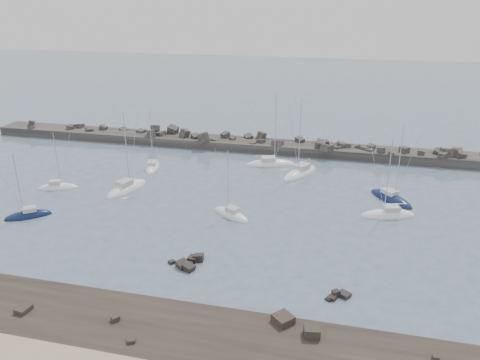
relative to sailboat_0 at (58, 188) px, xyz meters
name	(u,v)px	position (x,y,z in m)	size (l,w,h in m)	color
ground	(234,235)	(32.85, -9.02, -0.14)	(400.00, 400.00, 0.00)	slate
rock_shelf	(176,344)	(32.95, -31.01, -0.12)	(140.00, 12.29, 1.66)	black
rock_cluster_near	(189,263)	(29.45, -17.62, 0.04)	(4.18, 3.84, 1.67)	black
rock_cluster_far	(339,297)	(47.39, -19.99, -0.09)	(2.84, 2.38, 1.32)	black
breakwater	(246,147)	(25.98, 28.98, 0.19)	(115.00, 7.61, 5.35)	#302D2B
sailboat_0	(58,188)	(0.00, 0.00, 0.00)	(6.86, 4.14, 10.54)	white
sailboat_1	(153,167)	(11.42, 13.20, -0.01)	(4.14, 7.84, 11.87)	white
sailboat_2	(28,216)	(2.17, -10.67, 0.01)	(6.48, 5.51, 10.60)	#0F1D42
sailboat_3	(127,189)	(11.62, 2.10, 0.02)	(5.21, 9.39, 14.34)	white
sailboat_4	(270,164)	(32.78, 19.98, 0.00)	(9.92, 5.74, 14.86)	white
sailboat_5	(231,215)	(31.03, -3.38, 0.00)	(6.88, 5.23, 10.86)	white
sailboat_6	(300,174)	(38.98, 16.16, 0.02)	(7.07, 9.76, 15.09)	white
sailboat_7	(391,199)	(54.30, 8.18, 0.00)	(7.61, 8.06, 13.38)	#0F1D42
sailboat_8	(388,215)	(53.53, 1.94, 0.01)	(8.45, 4.64, 12.85)	white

